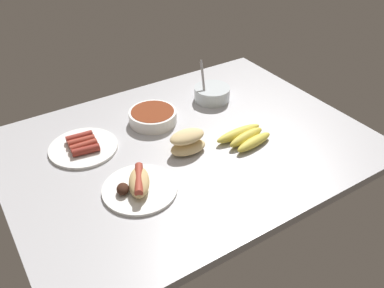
{
  "coord_description": "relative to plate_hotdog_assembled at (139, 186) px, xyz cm",
  "views": [
    {
      "loc": [
        59.64,
        95.98,
        81.14
      ],
      "look_at": [
        1.23,
        4.85,
        3.0
      ],
      "focal_mm": 38.32,
      "sensor_mm": 36.0,
      "label": 1
    }
  ],
  "objects": [
    {
      "name": "ground_plane",
      "position": [
        -24.55,
        -12.58,
        -3.36
      ],
      "size": [
        120.0,
        90.0,
        3.0
      ],
      "primitive_type": "cube",
      "color": "#B2B2B7"
    },
    {
      "name": "plate_hotdog_assembled",
      "position": [
        0.0,
        0.0,
        0.0
      ],
      "size": [
        22.11,
        22.11,
        5.61
      ],
      "color": "white",
      "rests_on": "ground_plane"
    },
    {
      "name": "bowl_coleslaw",
      "position": [
        -48.64,
        -32.6,
        1.1
      ],
      "size": [
        14.08,
        14.08,
        15.29
      ],
      "color": "silver",
      "rests_on": "ground_plane"
    },
    {
      "name": "banana_bunch",
      "position": [
        -41.67,
        -2.74,
        -0.09
      ],
      "size": [
        18.41,
        11.67,
        3.77
      ],
      "color": "#E5D14C",
      "rests_on": "ground_plane"
    },
    {
      "name": "bread_stack",
      "position": [
        -22.27,
        -8.77,
        1.74
      ],
      "size": [
        12.85,
        8.82,
        7.2
      ],
      "color": "#E5C689",
      "rests_on": "ground_plane"
    },
    {
      "name": "bowl_chili",
      "position": [
        -21.02,
        -30.49,
        0.67
      ],
      "size": [
        17.3,
        17.3,
        4.61
      ],
      "color": "white",
      "rests_on": "ground_plane"
    },
    {
      "name": "plate_sausages",
      "position": [
        6.36,
        -28.39,
        -0.82
      ],
      "size": [
        22.72,
        22.72,
        3.55
      ],
      "color": "white",
      "rests_on": "ground_plane"
    }
  ]
}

